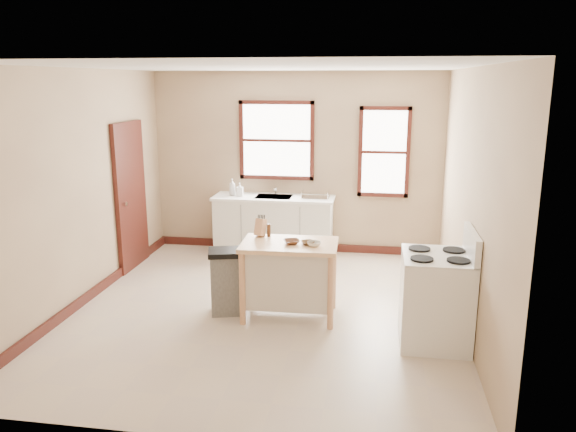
# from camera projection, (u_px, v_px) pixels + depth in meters

# --- Properties ---
(floor) EXTENTS (5.00, 5.00, 0.00)m
(floor) POSITION_uv_depth(u_px,v_px,m) (265.00, 310.00, 6.67)
(floor) COLOR beige
(floor) RESTS_ON ground
(ceiling) EXTENTS (5.00, 5.00, 0.00)m
(ceiling) POSITION_uv_depth(u_px,v_px,m) (263.00, 67.00, 6.01)
(ceiling) COLOR white
(ceiling) RESTS_ON ground
(wall_back) EXTENTS (4.50, 0.04, 2.80)m
(wall_back) POSITION_uv_depth(u_px,v_px,m) (296.00, 163.00, 8.74)
(wall_back) COLOR tan
(wall_back) RESTS_ON ground
(wall_left) EXTENTS (0.04, 5.00, 2.80)m
(wall_left) POSITION_uv_depth(u_px,v_px,m) (79.00, 189.00, 6.69)
(wall_left) COLOR tan
(wall_left) RESTS_ON ground
(wall_right) EXTENTS (0.04, 5.00, 2.80)m
(wall_right) POSITION_uv_depth(u_px,v_px,m) (470.00, 201.00, 6.00)
(wall_right) COLOR tan
(wall_right) RESTS_ON ground
(window_main) EXTENTS (1.17, 0.06, 1.22)m
(window_main) POSITION_uv_depth(u_px,v_px,m) (277.00, 140.00, 8.69)
(window_main) COLOR #3E1511
(window_main) RESTS_ON wall_back
(window_side) EXTENTS (0.77, 0.06, 1.37)m
(window_side) POSITION_uv_depth(u_px,v_px,m) (384.00, 152.00, 8.47)
(window_side) COLOR #3E1511
(window_side) RESTS_ON wall_back
(door_left) EXTENTS (0.06, 0.90, 2.10)m
(door_left) POSITION_uv_depth(u_px,v_px,m) (131.00, 196.00, 8.01)
(door_left) COLOR #3E1511
(door_left) RESTS_ON ground
(baseboard_back) EXTENTS (4.50, 0.04, 0.12)m
(baseboard_back) POSITION_uv_depth(u_px,v_px,m) (295.00, 246.00, 9.03)
(baseboard_back) COLOR #3E1511
(baseboard_back) RESTS_ON ground
(baseboard_left) EXTENTS (0.04, 5.00, 0.12)m
(baseboard_left) POSITION_uv_depth(u_px,v_px,m) (91.00, 294.00, 7.00)
(baseboard_left) COLOR #3E1511
(baseboard_left) RESTS_ON ground
(sink_counter) EXTENTS (1.86, 0.62, 0.92)m
(sink_counter) POSITION_uv_depth(u_px,v_px,m) (274.00, 225.00, 8.72)
(sink_counter) COLOR silver
(sink_counter) RESTS_ON ground
(faucet) EXTENTS (0.03, 0.03, 0.22)m
(faucet) POSITION_uv_depth(u_px,v_px,m) (276.00, 187.00, 8.76)
(faucet) COLOR silver
(faucet) RESTS_ON sink_counter
(soap_bottle_a) EXTENTS (0.13, 0.13, 0.26)m
(soap_bottle_a) POSITION_uv_depth(u_px,v_px,m) (232.00, 187.00, 8.67)
(soap_bottle_a) COLOR #B2B2B2
(soap_bottle_a) RESTS_ON sink_counter
(soap_bottle_b) EXTENTS (0.10, 0.10, 0.21)m
(soap_bottle_b) POSITION_uv_depth(u_px,v_px,m) (240.00, 189.00, 8.62)
(soap_bottle_b) COLOR #B2B2B2
(soap_bottle_b) RESTS_ON sink_counter
(dish_rack) EXTENTS (0.46, 0.38, 0.10)m
(dish_rack) POSITION_uv_depth(u_px,v_px,m) (315.00, 195.00, 8.48)
(dish_rack) COLOR silver
(dish_rack) RESTS_ON sink_counter
(kitchen_island) EXTENTS (1.10, 0.72, 0.88)m
(kitchen_island) POSITION_uv_depth(u_px,v_px,m) (289.00, 280.00, 6.41)
(kitchen_island) COLOR #F1C48E
(kitchen_island) RESTS_ON ground
(knife_block) EXTENTS (0.13, 0.13, 0.20)m
(knife_block) POSITION_uv_depth(u_px,v_px,m) (260.00, 228.00, 6.55)
(knife_block) COLOR tan
(knife_block) RESTS_ON kitchen_island
(pepper_grinder) EXTENTS (0.05, 0.05, 0.15)m
(pepper_grinder) POSITION_uv_depth(u_px,v_px,m) (269.00, 230.00, 6.54)
(pepper_grinder) COLOR #482813
(pepper_grinder) RESTS_ON kitchen_island
(bowl_a) EXTENTS (0.23, 0.23, 0.04)m
(bowl_a) POSITION_uv_depth(u_px,v_px,m) (292.00, 242.00, 6.27)
(bowl_a) COLOR brown
(bowl_a) RESTS_ON kitchen_island
(bowl_b) EXTENTS (0.20, 0.20, 0.04)m
(bowl_b) POSITION_uv_depth(u_px,v_px,m) (308.00, 243.00, 6.24)
(bowl_b) COLOR brown
(bowl_b) RESTS_ON kitchen_island
(bowl_c) EXTENTS (0.19, 0.19, 0.05)m
(bowl_c) POSITION_uv_depth(u_px,v_px,m) (314.00, 244.00, 6.18)
(bowl_c) COLOR silver
(bowl_c) RESTS_ON kitchen_island
(trash_bin) EXTENTS (0.47, 0.42, 0.77)m
(trash_bin) POSITION_uv_depth(u_px,v_px,m) (226.00, 282.00, 6.51)
(trash_bin) COLOR gray
(trash_bin) RESTS_ON ground
(gas_stove) EXTENTS (0.76, 0.77, 1.21)m
(gas_stove) POSITION_uv_depth(u_px,v_px,m) (436.00, 287.00, 5.73)
(gas_stove) COLOR white
(gas_stove) RESTS_ON ground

